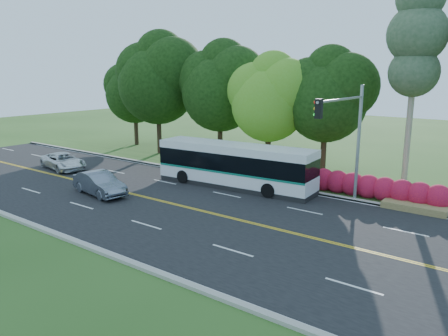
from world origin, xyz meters
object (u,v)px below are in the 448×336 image
Objects in this scene: traffic_signal at (347,128)px; sedan at (99,183)px; transit_bus at (235,166)px; suv at (63,161)px.

traffic_signal is 1.57× the size of sedan.
transit_bus is 2.55× the size of sedan.
traffic_signal is 8.38m from transit_bus.
sedan reaches higher than suv.
traffic_signal is at bearing -54.58° from sedan.
transit_bus reaches higher than sedan.
traffic_signal reaches higher than suv.
traffic_signal is 22.65m from suv.
transit_bus is at bearing -65.40° from suv.
sedan is (-5.79, -6.76, -0.72)m from transit_bus.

